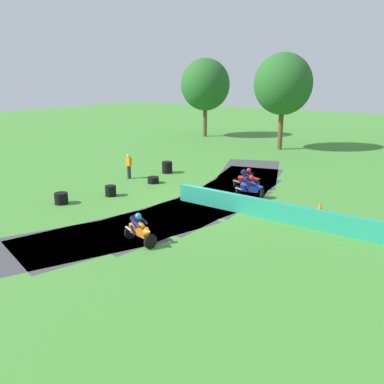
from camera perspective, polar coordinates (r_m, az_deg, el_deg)
ground_plane at (r=22.28m, az=1.54°, el=-1.69°), size 120.00×120.00×0.00m
track_asphalt at (r=22.70m, az=-0.02°, el=-1.34°), size 7.89×25.76×0.01m
safety_barrier at (r=19.65m, az=15.07°, el=-3.30°), size 14.05×0.66×0.90m
motorcycle_lead_orange at (r=17.09m, az=-7.10°, el=-5.02°), size 1.70×1.02×1.43m
motorcycle_chase_blue at (r=23.44m, az=8.00°, el=0.69°), size 1.70×0.96×1.43m
motorcycle_trailing_red at (r=25.10m, az=7.59°, el=1.72°), size 1.72×1.09×1.43m
tire_stack_near at (r=23.35m, az=-17.35°, el=-0.83°), size 0.71×0.71×0.60m
tire_stack_mid_a at (r=24.16m, az=-11.00°, el=0.15°), size 0.62×0.62×0.60m
tire_stack_mid_b at (r=26.65m, az=-5.29°, el=1.64°), size 0.71×0.71×0.40m
tire_stack_far at (r=29.28m, az=-3.40°, el=3.37°), size 0.72×0.72×0.80m
track_marshal at (r=27.89m, az=-8.58°, el=3.47°), size 0.34×0.24×1.63m
traffic_cone at (r=22.14m, az=17.01°, el=-1.92°), size 0.28×0.28×0.44m
tree_far_right at (r=38.88m, az=12.27°, el=14.13°), size 5.13×5.13×8.50m
tree_behind_barrier at (r=46.26m, az=1.82°, el=14.37°), size 5.22×5.22×8.29m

